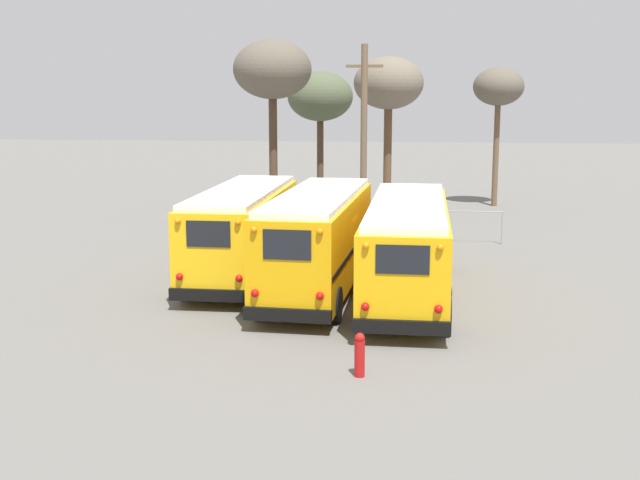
{
  "coord_description": "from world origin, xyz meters",
  "views": [
    {
      "loc": [
        2.92,
        -26.02,
        6.41
      ],
      "look_at": [
        0.0,
        -0.24,
        1.62
      ],
      "focal_mm": 45.0,
      "sensor_mm": 36.0,
      "label": 1
    }
  ],
  "objects_px": {
    "school_bus_0": "(243,229)",
    "school_bus_2": "(407,245)",
    "bare_tree_3": "(498,89)",
    "utility_pole": "(364,133)",
    "bare_tree_0": "(320,97)",
    "bare_tree_2": "(272,71)",
    "school_bus_1": "(318,239)",
    "bare_tree_1": "(389,85)",
    "fire_hydrant": "(360,355)"
  },
  "relations": [
    {
      "from": "school_bus_1",
      "to": "bare_tree_2",
      "type": "height_order",
      "value": "bare_tree_2"
    },
    {
      "from": "school_bus_2",
      "to": "utility_pole",
      "type": "xyz_separation_m",
      "value": [
        -2.24,
        14.34,
        2.79
      ]
    },
    {
      "from": "fire_hydrant",
      "to": "utility_pole",
      "type": "bearing_deg",
      "value": 93.22
    },
    {
      "from": "utility_pole",
      "to": "bare_tree_2",
      "type": "distance_m",
      "value": 6.01
    },
    {
      "from": "bare_tree_2",
      "to": "school_bus_2",
      "type": "bearing_deg",
      "value": -66.58
    },
    {
      "from": "school_bus_2",
      "to": "fire_hydrant",
      "type": "relative_size",
      "value": 10.4
    },
    {
      "from": "school_bus_1",
      "to": "bare_tree_0",
      "type": "distance_m",
      "value": 23.11
    },
    {
      "from": "school_bus_1",
      "to": "bare_tree_2",
      "type": "xyz_separation_m",
      "value": [
        -4.2,
        16.07,
        5.69
      ]
    },
    {
      "from": "bare_tree_0",
      "to": "bare_tree_3",
      "type": "height_order",
      "value": "bare_tree_3"
    },
    {
      "from": "school_bus_1",
      "to": "school_bus_2",
      "type": "relative_size",
      "value": 0.9
    },
    {
      "from": "bare_tree_0",
      "to": "bare_tree_2",
      "type": "distance_m",
      "value": 6.85
    },
    {
      "from": "bare_tree_0",
      "to": "bare_tree_1",
      "type": "bearing_deg",
      "value": -52.19
    },
    {
      "from": "school_bus_2",
      "to": "bare_tree_3",
      "type": "xyz_separation_m",
      "value": [
        4.86,
        21.39,
        4.91
      ]
    },
    {
      "from": "bare_tree_0",
      "to": "bare_tree_1",
      "type": "xyz_separation_m",
      "value": [
        4.18,
        -5.38,
        0.67
      ]
    },
    {
      "from": "school_bus_1",
      "to": "fire_hydrant",
      "type": "bearing_deg",
      "value": -76.54
    },
    {
      "from": "school_bus_2",
      "to": "bare_tree_2",
      "type": "relative_size",
      "value": 1.19
    },
    {
      "from": "utility_pole",
      "to": "bare_tree_1",
      "type": "height_order",
      "value": "utility_pole"
    },
    {
      "from": "school_bus_1",
      "to": "school_bus_2",
      "type": "height_order",
      "value": "school_bus_1"
    },
    {
      "from": "school_bus_2",
      "to": "utility_pole",
      "type": "height_order",
      "value": "utility_pole"
    },
    {
      "from": "utility_pole",
      "to": "bare_tree_0",
      "type": "height_order",
      "value": "utility_pole"
    },
    {
      "from": "school_bus_0",
      "to": "school_bus_2",
      "type": "distance_m",
      "value": 6.11
    },
    {
      "from": "bare_tree_0",
      "to": "fire_hydrant",
      "type": "xyz_separation_m",
      "value": [
        4.32,
        -30.3,
        -5.59
      ]
    },
    {
      "from": "utility_pole",
      "to": "fire_hydrant",
      "type": "xyz_separation_m",
      "value": [
        1.23,
        -21.84,
        -3.95
      ]
    },
    {
      "from": "school_bus_2",
      "to": "utility_pole",
      "type": "distance_m",
      "value": 14.78
    },
    {
      "from": "school_bus_2",
      "to": "bare_tree_2",
      "type": "distance_m",
      "value": 18.7
    },
    {
      "from": "bare_tree_3",
      "to": "utility_pole",
      "type": "bearing_deg",
      "value": -135.21
    },
    {
      "from": "school_bus_2",
      "to": "fire_hydrant",
      "type": "height_order",
      "value": "school_bus_2"
    },
    {
      "from": "utility_pole",
      "to": "bare_tree_3",
      "type": "distance_m",
      "value": 10.22
    },
    {
      "from": "bare_tree_1",
      "to": "bare_tree_2",
      "type": "height_order",
      "value": "bare_tree_2"
    },
    {
      "from": "fire_hydrant",
      "to": "school_bus_0",
      "type": "bearing_deg",
      "value": 116.08
    },
    {
      "from": "bare_tree_3",
      "to": "bare_tree_1",
      "type": "bearing_deg",
      "value": -146.61
    },
    {
      "from": "bare_tree_0",
      "to": "bare_tree_1",
      "type": "height_order",
      "value": "bare_tree_1"
    },
    {
      "from": "utility_pole",
      "to": "bare_tree_2",
      "type": "relative_size",
      "value": 0.96
    },
    {
      "from": "bare_tree_1",
      "to": "fire_hydrant",
      "type": "height_order",
      "value": "bare_tree_1"
    },
    {
      "from": "bare_tree_0",
      "to": "bare_tree_3",
      "type": "xyz_separation_m",
      "value": [
        10.19,
        -1.41,
        0.48
      ]
    },
    {
      "from": "school_bus_2",
      "to": "bare_tree_3",
      "type": "height_order",
      "value": "bare_tree_3"
    },
    {
      "from": "utility_pole",
      "to": "bare_tree_1",
      "type": "bearing_deg",
      "value": 70.68
    },
    {
      "from": "bare_tree_2",
      "to": "fire_hydrant",
      "type": "xyz_separation_m",
      "value": [
        6.05,
        -23.81,
        -6.94
      ]
    },
    {
      "from": "bare_tree_1",
      "to": "bare_tree_3",
      "type": "relative_size",
      "value": 1.06
    },
    {
      "from": "school_bus_1",
      "to": "bare_tree_3",
      "type": "xyz_separation_m",
      "value": [
        7.72,
        21.15,
        4.82
      ]
    },
    {
      "from": "school_bus_2",
      "to": "bare_tree_1",
      "type": "height_order",
      "value": "bare_tree_1"
    },
    {
      "from": "utility_pole",
      "to": "bare_tree_3",
      "type": "xyz_separation_m",
      "value": [
        7.1,
        7.05,
        2.12
      ]
    },
    {
      "from": "school_bus_0",
      "to": "school_bus_2",
      "type": "relative_size",
      "value": 0.88
    },
    {
      "from": "bare_tree_0",
      "to": "bare_tree_3",
      "type": "bearing_deg",
      "value": -7.9
    },
    {
      "from": "school_bus_2",
      "to": "bare_tree_3",
      "type": "relative_size",
      "value": 1.38
    },
    {
      "from": "school_bus_0",
      "to": "bare_tree_0",
      "type": "height_order",
      "value": "bare_tree_0"
    },
    {
      "from": "school_bus_0",
      "to": "school_bus_1",
      "type": "bearing_deg",
      "value": -33.47
    },
    {
      "from": "school_bus_0",
      "to": "bare_tree_3",
      "type": "distance_m",
      "value": 22.51
    },
    {
      "from": "school_bus_2",
      "to": "bare_tree_2",
      "type": "xyz_separation_m",
      "value": [
        -7.07,
        16.31,
        5.79
      ]
    },
    {
      "from": "bare_tree_1",
      "to": "fire_hydrant",
      "type": "xyz_separation_m",
      "value": [
        0.15,
        -24.92,
        -6.26
      ]
    }
  ]
}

